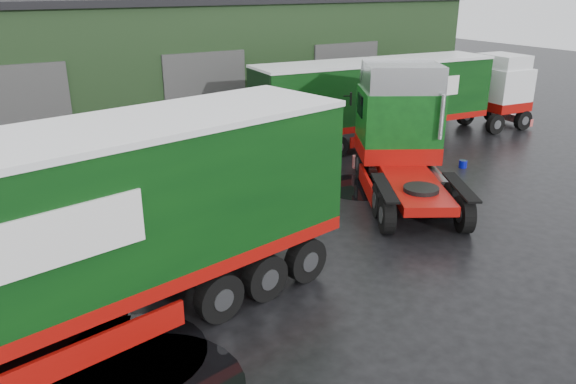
% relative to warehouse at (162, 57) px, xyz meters
% --- Properties ---
extents(ground, '(100.00, 100.00, 0.00)m').
position_rel_warehouse_xyz_m(ground, '(-2.00, -20.00, -3.16)').
color(ground, black).
extents(warehouse, '(32.40, 12.40, 6.30)m').
position_rel_warehouse_xyz_m(warehouse, '(0.00, 0.00, 0.00)').
color(warehouse, black).
rests_on(warehouse, ground).
extents(hero_tractor, '(6.10, 7.68, 4.42)m').
position_rel_warehouse_xyz_m(hero_tractor, '(2.50, -17.17, -0.95)').
color(hero_tractor, '#0C4512').
rests_on(hero_tractor, ground).
extents(trailer_left, '(14.66, 5.77, 4.46)m').
position_rel_warehouse_xyz_m(trailer_left, '(-9.50, -20.00, -0.93)').
color(trailer_left, silver).
rests_on(trailer_left, ground).
extents(lorry_right, '(14.73, 3.62, 3.83)m').
position_rel_warehouse_xyz_m(lorry_right, '(6.00, -11.00, -1.24)').
color(lorry_right, silver).
rests_on(lorry_right, ground).
extents(wash_bucket, '(0.38, 0.38, 0.29)m').
position_rel_warehouse_xyz_m(wash_bucket, '(6.98, -15.51, -3.01)').
color(wash_bucket, '#070C9B').
rests_on(wash_bucket, ground).
extents(tree_back_b, '(4.40, 4.40, 7.50)m').
position_rel_warehouse_xyz_m(tree_back_b, '(8.00, 10.00, 0.59)').
color(tree_back_b, black).
rests_on(tree_back_b, ground).
extents(puddle_1, '(2.81, 2.81, 0.01)m').
position_rel_warehouse_xyz_m(puddle_1, '(2.03, -15.21, -3.15)').
color(puddle_1, black).
rests_on(puddle_1, ground).
extents(puddle_2, '(4.42, 4.42, 0.01)m').
position_rel_warehouse_xyz_m(puddle_2, '(-9.63, -18.72, -3.15)').
color(puddle_2, black).
rests_on(puddle_2, ground).
extents(puddle_4, '(2.91, 2.91, 0.01)m').
position_rel_warehouse_xyz_m(puddle_4, '(-7.84, -20.72, -3.15)').
color(puddle_4, black).
rests_on(puddle_4, ground).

